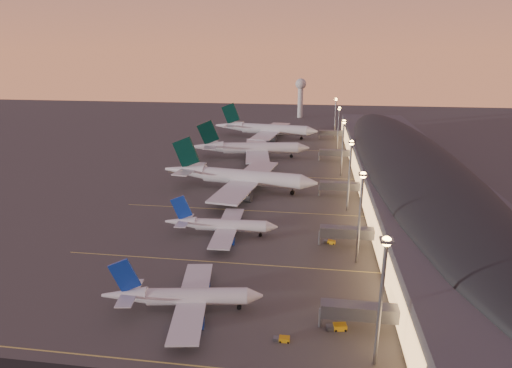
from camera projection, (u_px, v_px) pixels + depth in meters
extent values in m
plane|color=#42403D|center=(227.00, 254.00, 121.73)|extent=(700.00, 700.00, 0.00)
cylinder|color=silver|center=(197.00, 296.00, 94.87)|extent=(22.43, 7.11, 3.76)
cone|color=silver|center=(255.00, 296.00, 95.06)|extent=(4.10, 4.27, 3.76)
cone|color=silver|center=(124.00, 295.00, 94.49)|extent=(10.45, 5.25, 3.76)
cube|color=silver|center=(192.00, 299.00, 95.06)|extent=(11.21, 32.31, 0.41)
cylinder|color=#123199|center=(199.00, 287.00, 102.10)|extent=(5.37, 3.56, 2.82)
cylinder|color=#123199|center=(192.00, 323.00, 88.80)|extent=(5.37, 3.56, 2.82)
cube|color=#123199|center=(125.00, 276.00, 93.03)|extent=(6.90, 1.62, 8.17)
cube|color=silver|center=(130.00, 293.00, 94.34)|extent=(5.27, 11.82, 0.26)
cylinder|color=black|center=(239.00, 306.00, 95.80)|extent=(0.34, 0.34, 1.49)
cylinder|color=black|center=(239.00, 307.00, 95.87)|extent=(1.14, 0.81, 1.05)
cylinder|color=black|center=(191.00, 300.00, 98.15)|extent=(0.34, 0.34, 1.49)
cylinder|color=black|center=(191.00, 301.00, 98.22)|extent=(1.14, 0.81, 1.05)
cylinder|color=black|center=(188.00, 314.00, 93.13)|extent=(0.34, 0.34, 1.49)
cylinder|color=black|center=(188.00, 314.00, 93.19)|extent=(1.14, 0.81, 1.05)
cylinder|color=silver|center=(231.00, 225.00, 133.16)|extent=(22.17, 4.56, 3.75)
cone|color=silver|center=(272.00, 227.00, 131.92)|extent=(3.69, 3.88, 3.75)
cone|color=silver|center=(181.00, 222.00, 134.57)|extent=(10.09, 4.12, 3.75)
cube|color=silver|center=(228.00, 227.00, 133.46)|extent=(7.56, 31.82, 0.41)
cylinder|color=#123199|center=(233.00, 222.00, 140.37)|extent=(5.08, 3.00, 2.81)
cylinder|color=#123199|center=(226.00, 240.00, 127.18)|extent=(5.08, 3.00, 2.81)
cube|color=#123199|center=(181.00, 208.00, 133.05)|extent=(6.89, 0.82, 8.14)
cube|color=silver|center=(184.00, 220.00, 134.28)|extent=(3.97, 11.50, 0.26)
cylinder|color=black|center=(260.00, 234.00, 133.05)|extent=(0.31, 0.31, 1.48)
cylinder|color=black|center=(260.00, 235.00, 133.12)|extent=(1.07, 0.69, 1.05)
cylinder|color=black|center=(227.00, 229.00, 136.61)|extent=(0.31, 0.31, 1.48)
cylinder|color=black|center=(227.00, 230.00, 136.68)|extent=(1.07, 0.69, 1.05)
cylinder|color=black|center=(224.00, 236.00, 131.63)|extent=(0.31, 0.31, 1.48)
cylinder|color=black|center=(224.00, 237.00, 131.69)|extent=(1.07, 0.69, 1.05)
cylinder|color=silver|center=(252.00, 178.00, 174.60)|extent=(41.37, 12.16, 6.18)
cone|color=silver|center=(309.00, 183.00, 168.20)|extent=(7.44, 7.09, 6.18)
cone|color=silver|center=(185.00, 170.00, 182.37)|extent=(19.18, 8.85, 6.18)
cube|color=silver|center=(247.00, 180.00, 175.46)|extent=(20.58, 60.88, 0.68)
cylinder|color=#5C5F64|center=(259.00, 176.00, 187.76)|extent=(9.82, 5.95, 4.64)
cylinder|color=#5C5F64|center=(240.00, 195.00, 163.70)|extent=(9.82, 5.95, 4.64)
cube|color=black|center=(186.00, 152.00, 179.71)|extent=(12.20, 2.72, 13.73)
cube|color=silver|center=(190.00, 169.00, 181.48)|extent=(9.70, 22.26, 0.43)
cylinder|color=black|center=(292.00, 192.00, 171.27)|extent=(0.56, 0.56, 2.47)
cylinder|color=black|center=(292.00, 193.00, 171.39)|extent=(1.87, 1.33, 1.73)
cylinder|color=black|center=(247.00, 184.00, 180.75)|extent=(0.56, 0.56, 2.47)
cylinder|color=black|center=(247.00, 185.00, 180.86)|extent=(1.87, 1.33, 1.73)
cylinder|color=black|center=(241.00, 190.00, 172.83)|extent=(0.56, 0.56, 2.47)
cylinder|color=black|center=(241.00, 191.00, 172.95)|extent=(1.87, 1.33, 1.73)
cylinder|color=silver|center=(261.00, 148.00, 228.08)|extent=(39.92, 11.81, 5.97)
cone|color=silver|center=(303.00, 148.00, 228.34)|extent=(7.19, 6.85, 5.97)
cone|color=silver|center=(207.00, 147.00, 227.52)|extent=(18.52, 8.57, 5.97)
cube|color=silver|center=(257.00, 150.00, 228.37)|extent=(19.97, 58.75, 0.66)
cylinder|color=#5C5F64|center=(259.00, 148.00, 241.09)|extent=(9.48, 5.76, 4.48)
cylinder|color=#5C5F64|center=(260.00, 159.00, 216.89)|extent=(9.48, 5.76, 4.48)
cube|color=black|center=(208.00, 132.00, 225.21)|extent=(11.77, 2.65, 13.24)
cube|color=silver|center=(211.00, 145.00, 227.28)|extent=(9.41, 21.49, 0.42)
cylinder|color=black|center=(291.00, 156.00, 229.53)|extent=(0.54, 0.54, 2.39)
cylinder|color=black|center=(291.00, 156.00, 229.63)|extent=(1.81, 1.28, 1.67)
cylinder|color=black|center=(255.00, 154.00, 233.28)|extent=(0.54, 0.54, 2.39)
cylinder|color=black|center=(255.00, 154.00, 233.39)|extent=(1.81, 1.28, 1.67)
cylinder|color=black|center=(255.00, 158.00, 225.32)|extent=(0.54, 0.54, 2.39)
cylinder|color=black|center=(255.00, 158.00, 225.42)|extent=(1.81, 1.28, 1.67)
cylinder|color=silver|center=(274.00, 129.00, 278.74)|extent=(43.16, 12.23, 6.45)
cone|color=silver|center=(312.00, 131.00, 272.31)|extent=(7.70, 7.33, 6.45)
cone|color=silver|center=(230.00, 126.00, 286.53)|extent=(19.98, 9.03, 6.45)
cube|color=silver|center=(271.00, 131.00, 279.61)|extent=(20.81, 63.49, 0.71)
cylinder|color=#5C5F64|center=(278.00, 131.00, 292.51)|extent=(10.21, 6.11, 4.84)
cylinder|color=#5C5F64|center=(268.00, 138.00, 267.32)|extent=(10.21, 6.11, 4.84)
cube|color=black|center=(231.00, 114.00, 283.77)|extent=(12.74, 2.70, 14.32)
cube|color=silver|center=(233.00, 125.00, 285.63)|extent=(9.89, 23.19, 0.45)
cylinder|color=black|center=(301.00, 138.00, 275.45)|extent=(0.58, 0.58, 2.58)
cylinder|color=black|center=(301.00, 138.00, 275.56)|extent=(1.94, 1.37, 1.81)
cylinder|color=black|center=(271.00, 135.00, 285.14)|extent=(0.58, 0.58, 2.58)
cylinder|color=black|center=(271.00, 135.00, 285.25)|extent=(1.94, 1.37, 1.81)
cylinder|color=black|center=(268.00, 137.00, 276.85)|extent=(0.58, 0.58, 2.58)
cylinder|color=black|center=(268.00, 138.00, 276.96)|extent=(1.94, 1.37, 1.81)
cube|color=#48474C|center=(406.00, 173.00, 180.23)|extent=(40.00, 255.00, 12.00)
ellipsoid|color=black|center=(407.00, 159.00, 178.42)|extent=(39.00, 253.00, 10.92)
cube|color=#F2AF63|center=(357.00, 173.00, 183.19)|extent=(0.40, 244.80, 8.00)
cube|color=#5C5F64|center=(360.00, 311.00, 87.57)|extent=(16.00, 3.20, 3.00)
cylinder|color=gray|center=(320.00, 318.00, 89.31)|extent=(0.70, 0.70, 4.40)
cube|color=#5C5F64|center=(347.00, 232.00, 125.34)|extent=(16.00, 3.20, 3.00)
cylinder|color=gray|center=(320.00, 238.00, 127.09)|extent=(0.70, 0.70, 4.40)
cube|color=#5C5F64|center=(340.00, 186.00, 167.84)|extent=(16.00, 3.20, 3.00)
cylinder|color=gray|center=(319.00, 191.00, 169.58)|extent=(0.70, 0.70, 4.40)
cube|color=#5C5F64|center=(335.00, 153.00, 221.67)|extent=(16.00, 3.20, 3.00)
cylinder|color=gray|center=(319.00, 156.00, 223.41)|extent=(0.70, 0.70, 4.40)
cube|color=#5C5F64|center=(332.00, 133.00, 274.55)|extent=(16.00, 3.20, 3.00)
cylinder|color=gray|center=(319.00, 136.00, 276.30)|extent=(0.70, 0.70, 4.40)
cylinder|color=gray|center=(380.00, 306.00, 75.45)|extent=(0.70, 0.70, 25.00)
cube|color=gray|center=(387.00, 240.00, 71.62)|extent=(2.20, 2.20, 0.50)
sphere|color=#ECAA47|center=(387.00, 241.00, 71.68)|extent=(1.80, 1.80, 1.80)
cylinder|color=gray|center=(360.00, 220.00, 113.22)|extent=(0.70, 0.70, 25.00)
cube|color=gray|center=(363.00, 174.00, 109.39)|extent=(2.20, 2.20, 0.50)
sphere|color=#ECAA47|center=(363.00, 175.00, 109.46)|extent=(1.80, 1.80, 1.80)
cylinder|color=gray|center=(349.00, 177.00, 151.00)|extent=(0.70, 0.70, 25.00)
cube|color=gray|center=(352.00, 142.00, 147.17)|extent=(2.20, 2.20, 0.50)
sphere|color=#ECAA47|center=(352.00, 143.00, 147.23)|extent=(1.80, 1.80, 1.80)
cylinder|color=gray|center=(342.00, 149.00, 193.49)|extent=(0.70, 0.70, 25.00)
cube|color=gray|center=(344.00, 121.00, 189.67)|extent=(2.20, 2.20, 0.50)
sphere|color=#ECAA47|center=(344.00, 122.00, 189.73)|extent=(1.80, 1.80, 1.80)
cylinder|color=gray|center=(338.00, 131.00, 235.99)|extent=(0.70, 0.70, 25.00)
cube|color=gray|center=(339.00, 108.00, 232.16)|extent=(2.20, 2.20, 0.50)
sphere|color=#ECAA47|center=(339.00, 108.00, 232.22)|extent=(1.80, 1.80, 1.80)
cylinder|color=gray|center=(335.00, 119.00, 278.49)|extent=(0.70, 0.70, 25.00)
cube|color=gray|center=(336.00, 99.00, 274.66)|extent=(2.20, 2.20, 0.50)
sphere|color=#ECAA47|center=(336.00, 99.00, 274.72)|extent=(1.80, 1.80, 1.80)
cylinder|color=silver|center=(300.00, 102.00, 362.03)|extent=(4.40, 4.40, 26.00)
sphere|color=silver|center=(301.00, 84.00, 357.51)|extent=(9.00, 9.00, 9.00)
cube|color=#D8C659|center=(178.00, 364.00, 79.23)|extent=(90.00, 0.36, 0.00)
cube|color=#D8C659|center=(224.00, 262.00, 117.00)|extent=(90.00, 0.36, 0.00)
cube|color=#D8C659|center=(247.00, 210.00, 154.78)|extent=(90.00, 0.36, 0.00)
cube|color=#D8C659|center=(262.00, 176.00, 197.27)|extent=(90.00, 0.36, 0.00)
cube|color=#D8C659|center=(274.00, 149.00, 249.21)|extent=(90.00, 0.36, 0.00)
cube|color=#CB8D0D|center=(284.00, 339.00, 85.35)|extent=(2.12, 1.33, 0.97)
cube|color=#5C5F64|center=(276.00, 339.00, 85.61)|extent=(1.24, 1.15, 0.70)
cylinder|color=black|center=(289.00, 339.00, 85.96)|extent=(0.39, 0.16, 0.39)
cylinder|color=black|center=(288.00, 343.00, 84.71)|extent=(0.39, 0.16, 0.39)
cylinder|color=black|center=(281.00, 338.00, 86.17)|extent=(0.39, 0.16, 0.39)
cylinder|color=black|center=(280.00, 342.00, 84.93)|extent=(0.39, 0.16, 0.39)
cube|color=#CB8D0D|center=(340.00, 327.00, 88.94)|extent=(2.94, 2.13, 1.23)
cube|color=#5C5F64|center=(330.00, 328.00, 88.92)|extent=(1.80, 1.71, 0.90)
cylinder|color=black|center=(344.00, 326.00, 89.89)|extent=(0.52, 0.29, 0.49)
cylinder|color=black|center=(346.00, 331.00, 88.28)|extent=(0.52, 0.29, 0.49)
cylinder|color=black|center=(334.00, 326.00, 89.81)|extent=(0.52, 0.29, 0.49)
cylinder|color=black|center=(336.00, 331.00, 88.21)|extent=(0.52, 0.29, 0.49)
cube|color=#CB8D0D|center=(331.00, 242.00, 128.30)|extent=(2.47, 1.88, 1.01)
cube|color=#5C5F64|center=(326.00, 241.00, 128.94)|extent=(1.54, 1.47, 0.73)
cylinder|color=black|center=(335.00, 242.00, 128.70)|extent=(0.43, 0.26, 0.40)
cylinder|color=black|center=(334.00, 244.00, 127.49)|extent=(0.43, 0.26, 0.40)
cylinder|color=black|center=(329.00, 241.00, 129.30)|extent=(0.43, 0.26, 0.40)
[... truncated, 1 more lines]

